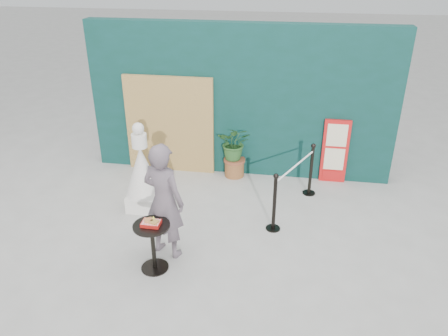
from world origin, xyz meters
TOP-DOWN VIEW (x-y plane):
  - ground at (0.00, 0.00)m, footprint 60.00×60.00m
  - back_wall at (0.00, 3.15)m, footprint 6.00×0.30m
  - bamboo_fence at (-1.40, 2.94)m, footprint 1.80×0.08m
  - woman at (-0.72, 0.19)m, footprint 0.76×0.62m
  - menu_board at (1.90, 2.95)m, footprint 0.50×0.07m
  - statue at (-1.47, 1.38)m, footprint 0.63×0.63m
  - cafe_table at (-0.79, -0.21)m, footprint 0.52×0.52m
  - food_basket at (-0.79, -0.21)m, footprint 0.26×0.19m
  - planter at (-0.06, 2.87)m, footprint 0.65×0.56m
  - stanchion_barrier at (1.15, 1.72)m, footprint 0.84×1.54m

SIDE VIEW (x-z plane):
  - ground at x=0.00m, z-range 0.00..0.00m
  - stanchion_barrier at x=1.15m, z-range -0.02..1.01m
  - cafe_table at x=-0.79m, z-range 0.12..0.87m
  - planter at x=-0.06m, z-range 0.09..1.19m
  - menu_board at x=1.90m, z-range 0.00..1.30m
  - statue at x=-1.47m, z-range -0.15..1.47m
  - food_basket at x=-0.79m, z-range 0.73..0.84m
  - woman at x=-0.72m, z-range 0.00..1.81m
  - bamboo_fence at x=-1.40m, z-range 0.00..2.00m
  - back_wall at x=0.00m, z-range 0.00..3.00m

